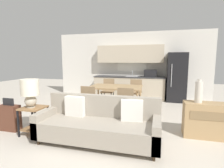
{
  "coord_description": "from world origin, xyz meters",
  "views": [
    {
      "loc": [
        1.15,
        -2.72,
        1.54
      ],
      "look_at": [
        0.03,
        1.5,
        0.95
      ],
      "focal_mm": 28.0,
      "sensor_mm": 36.0,
      "label": 1
    }
  ],
  "objects_px": {
    "couch": "(99,124)",
    "dining_chair_near_right": "(126,102)",
    "dining_table": "(116,88)",
    "side_table": "(34,116)",
    "table_lamp": "(30,91)",
    "dining_chair_near_left": "(90,100)",
    "refrigerator": "(176,77)",
    "credenza": "(207,120)",
    "dining_chair_far_left": "(108,90)",
    "vase": "(199,92)",
    "suitcase": "(9,117)",
    "dining_chair_far_right": "(135,91)"
  },
  "relations": [
    {
      "from": "couch",
      "to": "dining_chair_far_left",
      "type": "height_order",
      "value": "dining_chair_far_left"
    },
    {
      "from": "refrigerator",
      "to": "vase",
      "type": "height_order",
      "value": "refrigerator"
    },
    {
      "from": "credenza",
      "to": "dining_chair_near_right",
      "type": "height_order",
      "value": "dining_chair_near_right"
    },
    {
      "from": "couch",
      "to": "dining_table",
      "type": "bearing_deg",
      "value": 94.65
    },
    {
      "from": "vase",
      "to": "couch",
      "type": "bearing_deg",
      "value": -158.29
    },
    {
      "from": "dining_table",
      "to": "vase",
      "type": "distance_m",
      "value": 2.39
    },
    {
      "from": "couch",
      "to": "dining_chair_far_left",
      "type": "bearing_deg",
      "value": 102.75
    },
    {
      "from": "refrigerator",
      "to": "credenza",
      "type": "height_order",
      "value": "refrigerator"
    },
    {
      "from": "refrigerator",
      "to": "dining_table",
      "type": "xyz_separation_m",
      "value": [
        -1.89,
        -1.94,
        -0.2
      ]
    },
    {
      "from": "credenza",
      "to": "table_lamp",
      "type": "bearing_deg",
      "value": -166.99
    },
    {
      "from": "dining_chair_near_right",
      "to": "dining_chair_near_left",
      "type": "height_order",
      "value": "same"
    },
    {
      "from": "dining_chair_far_left",
      "to": "dining_chair_near_left",
      "type": "bearing_deg",
      "value": -92.03
    },
    {
      "from": "couch",
      "to": "dining_chair_near_right",
      "type": "bearing_deg",
      "value": 74.75
    },
    {
      "from": "credenza",
      "to": "dining_chair_far_left",
      "type": "distance_m",
      "value": 3.44
    },
    {
      "from": "side_table",
      "to": "table_lamp",
      "type": "distance_m",
      "value": 0.54
    },
    {
      "from": "dining_chair_near_right",
      "to": "dining_chair_far_right",
      "type": "bearing_deg",
      "value": -86.85
    },
    {
      "from": "refrigerator",
      "to": "suitcase",
      "type": "distance_m",
      "value": 5.51
    },
    {
      "from": "credenza",
      "to": "dining_chair_far_right",
      "type": "relative_size",
      "value": 1.02
    },
    {
      "from": "credenza",
      "to": "dining_chair_near_left",
      "type": "xyz_separation_m",
      "value": [
        -2.7,
        0.44,
        0.15
      ]
    },
    {
      "from": "dining_table",
      "to": "suitcase",
      "type": "height_order",
      "value": "dining_table"
    },
    {
      "from": "table_lamp",
      "to": "credenza",
      "type": "distance_m",
      "value": 3.63
    },
    {
      "from": "refrigerator",
      "to": "dining_chair_far_left",
      "type": "relative_size",
      "value": 2.06
    },
    {
      "from": "credenza",
      "to": "dining_chair_far_left",
      "type": "height_order",
      "value": "dining_chair_far_left"
    },
    {
      "from": "dining_chair_near_right",
      "to": "refrigerator",
      "type": "bearing_deg",
      "value": -113.65
    },
    {
      "from": "side_table",
      "to": "dining_chair_near_left",
      "type": "bearing_deg",
      "value": 57.7
    },
    {
      "from": "dining_chair_near_right",
      "to": "dining_table",
      "type": "bearing_deg",
      "value": -56.28
    },
    {
      "from": "side_table",
      "to": "vase",
      "type": "height_order",
      "value": "vase"
    },
    {
      "from": "couch",
      "to": "dining_chair_near_right",
      "type": "xyz_separation_m",
      "value": [
        0.32,
        1.17,
        0.17
      ]
    },
    {
      "from": "couch",
      "to": "dining_chair_near_left",
      "type": "xyz_separation_m",
      "value": [
        -0.65,
        1.19,
        0.17
      ]
    },
    {
      "from": "refrigerator",
      "to": "couch",
      "type": "relative_size",
      "value": 0.8
    },
    {
      "from": "table_lamp",
      "to": "dining_chair_near_left",
      "type": "distance_m",
      "value": 1.54
    },
    {
      "from": "refrigerator",
      "to": "table_lamp",
      "type": "xyz_separation_m",
      "value": [
        -3.17,
        -4.0,
        0.02
      ]
    },
    {
      "from": "dining_chair_near_left",
      "to": "refrigerator",
      "type": "bearing_deg",
      "value": -127.87
    },
    {
      "from": "credenza",
      "to": "suitcase",
      "type": "distance_m",
      "value": 4.21
    },
    {
      "from": "dining_table",
      "to": "couch",
      "type": "height_order",
      "value": "couch"
    },
    {
      "from": "table_lamp",
      "to": "suitcase",
      "type": "bearing_deg",
      "value": 173.52
    },
    {
      "from": "refrigerator",
      "to": "dining_table",
      "type": "relative_size",
      "value": 1.2
    },
    {
      "from": "side_table",
      "to": "table_lamp",
      "type": "height_order",
      "value": "table_lamp"
    },
    {
      "from": "refrigerator",
      "to": "side_table",
      "type": "xyz_separation_m",
      "value": [
        -3.15,
        -3.97,
        -0.52
      ]
    },
    {
      "from": "dining_chair_near_right",
      "to": "couch",
      "type": "bearing_deg",
      "value": 78.08
    },
    {
      "from": "table_lamp",
      "to": "dining_chair_near_left",
      "type": "relative_size",
      "value": 0.66
    },
    {
      "from": "couch",
      "to": "side_table",
      "type": "relative_size",
      "value": 3.92
    },
    {
      "from": "refrigerator",
      "to": "dining_chair_far_left",
      "type": "distance_m",
      "value": 2.63
    },
    {
      "from": "dining_chair_near_left",
      "to": "table_lamp",
      "type": "bearing_deg",
      "value": 60.47
    },
    {
      "from": "side_table",
      "to": "dining_chair_far_right",
      "type": "xyz_separation_m",
      "value": [
        1.75,
        2.91,
        0.12
      ]
    },
    {
      "from": "table_lamp",
      "to": "vase",
      "type": "bearing_deg",
      "value": 13.65
    },
    {
      "from": "couch",
      "to": "table_lamp",
      "type": "height_order",
      "value": "table_lamp"
    },
    {
      "from": "credenza",
      "to": "dining_chair_near_right",
      "type": "bearing_deg",
      "value": 165.95
    },
    {
      "from": "table_lamp",
      "to": "dining_chair_far_left",
      "type": "bearing_deg",
      "value": 74.81
    },
    {
      "from": "couch",
      "to": "vase",
      "type": "distance_m",
      "value": 2.08
    }
  ]
}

